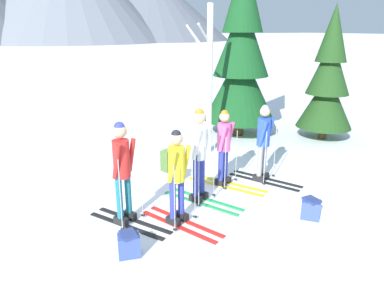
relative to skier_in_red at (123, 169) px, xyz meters
The scene contains 11 objects.
ground_plane 1.69m from the skier_in_red, ahead, with size 400.00×400.00×0.00m, color white.
skier_in_red is the anchor object (origin of this frame).
skier_in_yellow 0.90m from the skier_in_red, 27.54° to the right, with size 0.95×1.61×1.69m.
skier_in_white 1.55m from the skier_in_red, ahead, with size 1.06×1.63×1.85m.
skier_in_pink 2.44m from the skier_in_red, 13.59° to the left, with size 1.19×1.68×1.65m.
skier_in_blue 3.28m from the skier_in_red, ahead, with size 1.04×1.59×1.71m.
pine_tree_near 6.16m from the skier_in_red, 36.61° to the left, with size 2.19×2.19×5.29m.
pine_tree_mid 7.22m from the skier_in_red, 16.69° to the left, with size 1.62×1.62×3.92m.
birch_tree_tall 4.18m from the skier_in_red, 39.55° to the left, with size 0.77×0.51×3.83m.
backpack_on_snow_front 1.29m from the skier_in_red, 104.27° to the right, with size 0.37×0.31×0.38m.
backpack_on_snow_beside 3.38m from the skier_in_red, 24.87° to the right, with size 0.39×0.40×0.38m.
Camera 1 is at (-2.87, -5.52, 3.24)m, focal length 33.43 mm.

